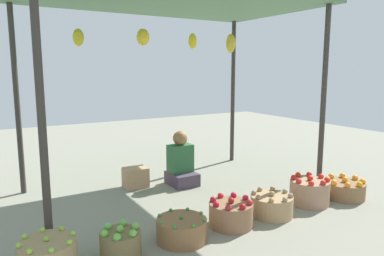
# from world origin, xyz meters

# --- Properties ---
(ground_plane) EXTENTS (14.00, 14.00, 0.00)m
(ground_plane) POSITION_xyz_m (0.00, 0.00, 0.00)
(ground_plane) COLOR gray
(market_stall_structure) EXTENTS (3.80, 2.27, 2.51)m
(market_stall_structure) POSITION_xyz_m (0.00, 0.01, 2.32)
(market_stall_structure) COLOR #38332D
(market_stall_structure) RESTS_ON ground
(vendor_person) EXTENTS (0.36, 0.44, 0.78)m
(vendor_person) POSITION_xyz_m (0.26, 0.23, 0.30)
(vendor_person) COLOR #47394B
(vendor_person) RESTS_ON ground
(basket_green_apples) EXTENTS (0.36, 0.36, 0.30)m
(basket_green_apples) POSITION_xyz_m (-1.21, -1.32, 0.13)
(basket_green_apples) COLOR brown
(basket_green_apples) RESTS_ON ground
(basket_green_chilies) EXTENTS (0.49, 0.49, 0.25)m
(basket_green_chilies) POSITION_xyz_m (-0.60, -1.32, 0.11)
(basket_green_chilies) COLOR brown
(basket_green_chilies) RESTS_ON ground
(basket_red_apples) EXTENTS (0.47, 0.47, 0.31)m
(basket_red_apples) POSITION_xyz_m (0.02, -1.29, 0.13)
(basket_red_apples) COLOR #8A6144
(basket_red_apples) RESTS_ON ground
(basket_potatoes) EXTENTS (0.48, 0.48, 0.29)m
(basket_potatoes) POSITION_xyz_m (0.58, -1.31, 0.12)
(basket_potatoes) COLOR #A6835A
(basket_potatoes) RESTS_ON ground
(basket_red_tomatoes) EXTENTS (0.48, 0.48, 0.36)m
(basket_red_tomatoes) POSITION_xyz_m (1.24, -1.27, 0.16)
(basket_red_tomatoes) COLOR #A37960
(basket_red_tomatoes) RESTS_ON ground
(basket_oranges) EXTENTS (0.51, 0.51, 0.28)m
(basket_oranges) POSITION_xyz_m (1.80, -1.35, 0.11)
(basket_oranges) COLOR olive
(basket_oranges) RESTS_ON ground
(wooden_crate_near_vendor) EXTENTS (0.32, 0.26, 0.28)m
(wooden_crate_near_vendor) POSITION_xyz_m (-0.36, 0.44, 0.14)
(wooden_crate_near_vendor) COLOR tan
(wooden_crate_near_vendor) RESTS_ON ground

